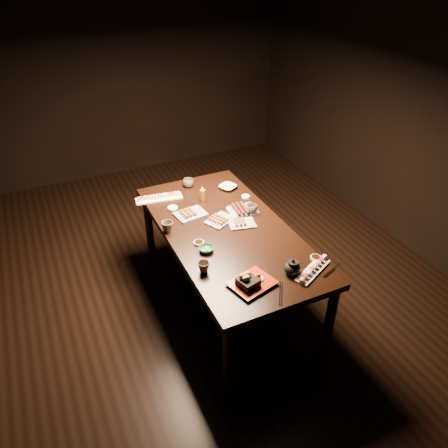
{
  "coord_description": "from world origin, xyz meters",
  "views": [
    {
      "loc": [
        -1.18,
        -2.81,
        2.61
      ],
      "look_at": [
        -0.0,
        -0.29,
        0.77
      ],
      "focal_mm": 35.0,
      "sensor_mm": 36.0,
      "label": 1
    }
  ],
  "objects_px": {
    "teacup_near_left": "(204,267)",
    "teacup_mid_right": "(252,209)",
    "yakitori_plate_right": "(242,222)",
    "tempura_tray": "(252,279)",
    "yakitori_plate_center": "(220,218)",
    "edamame_bowl_cream": "(228,187)",
    "condiment_bottle": "(203,194)",
    "dining_table": "(227,268)",
    "sushi_platter_near": "(313,269)",
    "edamame_bowl_green": "(206,249)",
    "yakitori_plate_left": "(190,212)",
    "sushi_platter_far": "(159,197)",
    "teapot": "(292,267)",
    "teacup_far_left": "(167,227)",
    "teacup_far_right": "(188,183)"
  },
  "relations": [
    {
      "from": "teacup_near_left",
      "to": "teacup_mid_right",
      "type": "height_order",
      "value": "teacup_near_left"
    },
    {
      "from": "yakitori_plate_right",
      "to": "teacup_near_left",
      "type": "bearing_deg",
      "value": -128.17
    },
    {
      "from": "tempura_tray",
      "to": "yakitori_plate_center",
      "type": "bearing_deg",
      "value": 65.38
    },
    {
      "from": "edamame_bowl_cream",
      "to": "condiment_bottle",
      "type": "relative_size",
      "value": 1.01
    },
    {
      "from": "dining_table",
      "to": "yakitori_plate_right",
      "type": "bearing_deg",
      "value": -1.5
    },
    {
      "from": "tempura_tray",
      "to": "sushi_platter_near",
      "type": "bearing_deg",
      "value": -21.89
    },
    {
      "from": "sushi_platter_near",
      "to": "yakitori_plate_center",
      "type": "xyz_separation_m",
      "value": [
        -0.3,
        0.82,
        0.01
      ]
    },
    {
      "from": "edamame_bowl_green",
      "to": "teacup_mid_right",
      "type": "bearing_deg",
      "value": 30.82
    },
    {
      "from": "teacup_near_left",
      "to": "condiment_bottle",
      "type": "xyz_separation_m",
      "value": [
        0.35,
        0.86,
        0.03
      ]
    },
    {
      "from": "yakitori_plate_left",
      "to": "teacup_mid_right",
      "type": "bearing_deg",
      "value": -29.36
    },
    {
      "from": "dining_table",
      "to": "sushi_platter_far",
      "type": "height_order",
      "value": "sushi_platter_far"
    },
    {
      "from": "yakitori_plate_left",
      "to": "edamame_bowl_green",
      "type": "xyz_separation_m",
      "value": [
        -0.07,
        -0.49,
        -0.01
      ]
    },
    {
      "from": "tempura_tray",
      "to": "condiment_bottle",
      "type": "bearing_deg",
      "value": 68.26
    },
    {
      "from": "sushi_platter_far",
      "to": "teapot",
      "type": "distance_m",
      "value": 1.39
    },
    {
      "from": "yakitori_plate_left",
      "to": "edamame_bowl_cream",
      "type": "bearing_deg",
      "value": 21.62
    },
    {
      "from": "sushi_platter_near",
      "to": "condiment_bottle",
      "type": "xyz_separation_m",
      "value": [
        -0.3,
        1.16,
        0.05
      ]
    },
    {
      "from": "edamame_bowl_cream",
      "to": "condiment_bottle",
      "type": "bearing_deg",
      "value": -160.84
    },
    {
      "from": "edamame_bowl_cream",
      "to": "tempura_tray",
      "type": "bearing_deg",
      "value": -108.63
    },
    {
      "from": "edamame_bowl_green",
      "to": "teacup_far_left",
      "type": "relative_size",
      "value": 1.2
    },
    {
      "from": "yakitori_plate_right",
      "to": "teacup_mid_right",
      "type": "height_order",
      "value": "teacup_mid_right"
    },
    {
      "from": "dining_table",
      "to": "edamame_bowl_cream",
      "type": "xyz_separation_m",
      "value": [
        0.28,
        0.57,
        0.39
      ]
    },
    {
      "from": "sushi_platter_near",
      "to": "teacup_mid_right",
      "type": "height_order",
      "value": "teacup_mid_right"
    },
    {
      "from": "yakitori_plate_left",
      "to": "tempura_tray",
      "type": "relative_size",
      "value": 0.86
    },
    {
      "from": "dining_table",
      "to": "tempura_tray",
      "type": "height_order",
      "value": "tempura_tray"
    },
    {
      "from": "dining_table",
      "to": "sushi_platter_near",
      "type": "relative_size",
      "value": 5.47
    },
    {
      "from": "teacup_far_left",
      "to": "teapot",
      "type": "height_order",
      "value": "teapot"
    },
    {
      "from": "teacup_far_right",
      "to": "teacup_near_left",
      "type": "bearing_deg",
      "value": -106.32
    },
    {
      "from": "yakitori_plate_right",
      "to": "teapot",
      "type": "relative_size",
      "value": 1.5
    },
    {
      "from": "yakitori_plate_right",
      "to": "condiment_bottle",
      "type": "xyz_separation_m",
      "value": [
        -0.13,
        0.46,
        0.04
      ]
    },
    {
      "from": "yakitori_plate_center",
      "to": "edamame_bowl_cream",
      "type": "distance_m",
      "value": 0.52
    },
    {
      "from": "tempura_tray",
      "to": "dining_table",
      "type": "bearing_deg",
      "value": 63.63
    },
    {
      "from": "dining_table",
      "to": "teacup_far_right",
      "type": "bearing_deg",
      "value": 84.28
    },
    {
      "from": "sushi_platter_near",
      "to": "teapot",
      "type": "height_order",
      "value": "teapot"
    },
    {
      "from": "sushi_platter_far",
      "to": "teacup_far_right",
      "type": "height_order",
      "value": "teacup_far_right"
    },
    {
      "from": "dining_table",
      "to": "sushi_platter_far",
      "type": "distance_m",
      "value": 0.83
    },
    {
      "from": "sushi_platter_far",
      "to": "tempura_tray",
      "type": "height_order",
      "value": "tempura_tray"
    },
    {
      "from": "edamame_bowl_green",
      "to": "yakitori_plate_left",
      "type": "bearing_deg",
      "value": 81.48
    },
    {
      "from": "teacup_far_left",
      "to": "yakitori_plate_left",
      "type": "bearing_deg",
      "value": 30.3
    },
    {
      "from": "yakitori_plate_left",
      "to": "teapot",
      "type": "bearing_deg",
      "value": -78.7
    },
    {
      "from": "teacup_far_left",
      "to": "yakitori_plate_center",
      "type": "bearing_deg",
      "value": -5.51
    },
    {
      "from": "teacup_near_left",
      "to": "condiment_bottle",
      "type": "height_order",
      "value": "condiment_bottle"
    },
    {
      "from": "dining_table",
      "to": "yakitori_plate_center",
      "type": "xyz_separation_m",
      "value": [
        0.0,
        0.13,
        0.4
      ]
    },
    {
      "from": "edamame_bowl_green",
      "to": "tempura_tray",
      "type": "xyz_separation_m",
      "value": [
        0.12,
        -0.45,
        0.03
      ]
    },
    {
      "from": "sushi_platter_near",
      "to": "tempura_tray",
      "type": "relative_size",
      "value": 1.21
    },
    {
      "from": "yakitori_plate_center",
      "to": "teapot",
      "type": "xyz_separation_m",
      "value": [
        0.16,
        -0.77,
        0.03
      ]
    },
    {
      "from": "yakitori_plate_right",
      "to": "tempura_tray",
      "type": "distance_m",
      "value": 0.7
    },
    {
      "from": "teapot",
      "to": "condiment_bottle",
      "type": "relative_size",
      "value": 0.96
    },
    {
      "from": "sushi_platter_near",
      "to": "yakitori_plate_left",
      "type": "height_order",
      "value": "yakitori_plate_left"
    },
    {
      "from": "yakitori_plate_right",
      "to": "teacup_far_right",
      "type": "relative_size",
      "value": 2.18
    },
    {
      "from": "teacup_far_right",
      "to": "condiment_bottle",
      "type": "distance_m",
      "value": 0.29
    }
  ]
}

